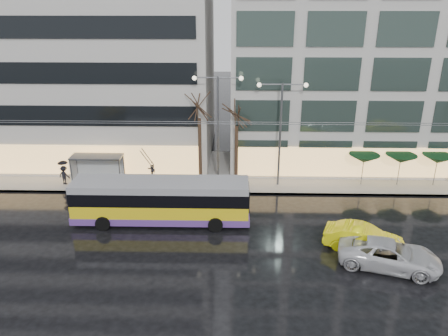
{
  "coord_description": "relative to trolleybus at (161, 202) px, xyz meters",
  "views": [
    {
      "loc": [
        3.32,
        -22.88,
        14.92
      ],
      "look_at": [
        2.63,
        5.0,
        3.87
      ],
      "focal_mm": 35.0,
      "sensor_mm": 36.0,
      "label": 1
    }
  ],
  "objects": [
    {
      "name": "ground",
      "position": [
        1.74,
        -4.33,
        -1.53
      ],
      "size": [
        140.0,
        140.0,
        0.0
      ],
      "primitive_type": "plane",
      "color": "black",
      "rests_on": "ground"
    },
    {
      "name": "sidewalk",
      "position": [
        3.74,
        9.67,
        -1.46
      ],
      "size": [
        80.0,
        10.0,
        0.15
      ],
      "primitive_type": "cube",
      "color": "gray",
      "rests_on": "ground"
    },
    {
      "name": "kerb",
      "position": [
        3.74,
        4.72,
        -1.46
      ],
      "size": [
        80.0,
        0.1,
        0.15
      ],
      "primitive_type": "cube",
      "color": "slate",
      "rests_on": "ground"
    },
    {
      "name": "building_left",
      "position": [
        -14.26,
        14.67,
        9.62
      ],
      "size": [
        34.0,
        14.0,
        22.0
      ],
      "primitive_type": "cube",
      "color": "#BAB8B2",
      "rests_on": "sidewalk"
    },
    {
      "name": "building_right",
      "position": [
        20.74,
        14.67,
        11.12
      ],
      "size": [
        32.0,
        14.0,
        25.0
      ],
      "primitive_type": "cube",
      "color": "#BAB8B2",
      "rests_on": "sidewalk"
    },
    {
      "name": "trolleybus",
      "position": [
        0.0,
        0.0,
        0.0
      ],
      "size": [
        12.21,
        4.77,
        5.66
      ],
      "color": "yellow",
      "rests_on": "ground"
    },
    {
      "name": "catenary",
      "position": [
        2.74,
        3.61,
        2.72
      ],
      "size": [
        42.24,
        5.12,
        7.0
      ],
      "color": "#595B60",
      "rests_on": "ground"
    },
    {
      "name": "bus_shelter",
      "position": [
        -6.65,
        6.36,
        0.43
      ],
      "size": [
        4.2,
        1.6,
        2.51
      ],
      "color": "#595B60",
      "rests_on": "sidewalk"
    },
    {
      "name": "street_lamp_near",
      "position": [
        3.74,
        6.47,
        4.46
      ],
      "size": [
        3.96,
        0.36,
        9.03
      ],
      "color": "#595B60",
      "rests_on": "sidewalk"
    },
    {
      "name": "street_lamp_far",
      "position": [
        8.74,
        6.47,
        4.18
      ],
      "size": [
        3.96,
        0.36,
        8.53
      ],
      "color": "#595B60",
      "rests_on": "sidewalk"
    },
    {
      "name": "tree_a",
      "position": [
        2.24,
        6.67,
        5.56
      ],
      "size": [
        3.2,
        3.2,
        8.4
      ],
      "color": "black",
      "rests_on": "sidewalk"
    },
    {
      "name": "tree_b",
      "position": [
        5.24,
        6.87,
        4.87
      ],
      "size": [
        3.2,
        3.2,
        7.7
      ],
      "color": "black",
      "rests_on": "sidewalk"
    },
    {
      "name": "parasol_a",
      "position": [
        15.74,
        6.67,
        0.92
      ],
      "size": [
        2.5,
        2.5,
        2.65
      ],
      "color": "#595B60",
      "rests_on": "sidewalk"
    },
    {
      "name": "parasol_b",
      "position": [
        18.74,
        6.67,
        0.92
      ],
      "size": [
        2.5,
        2.5,
        2.65
      ],
      "color": "#595B60",
      "rests_on": "sidewalk"
    },
    {
      "name": "parasol_c",
      "position": [
        21.74,
        6.67,
        0.92
      ],
      "size": [
        2.5,
        2.5,
        2.65
      ],
      "color": "#595B60",
      "rests_on": "sidewalk"
    },
    {
      "name": "taxi_b",
      "position": [
        13.18,
        -3.31,
        -0.73
      ],
      "size": [
        5.12,
        3.28,
        1.59
      ],
      "primitive_type": "imported",
      "rotation": [
        0.0,
        0.0,
        1.21
      ],
      "color": "#FFFA0D",
      "rests_on": "ground"
    },
    {
      "name": "sedan_silver",
      "position": [
        14.19,
        -5.12,
        -0.72
      ],
      "size": [
        6.35,
        4.28,
        1.62
      ],
      "primitive_type": "imported",
      "rotation": [
        0.0,
        0.0,
        1.27
      ],
      "color": "silver",
      "rests_on": "ground"
    },
    {
      "name": "pedestrian_a",
      "position": [
        -6.3,
        7.09,
        0.08
      ],
      "size": [
        1.24,
        1.25,
        2.19
      ],
      "color": "black",
      "rests_on": "sidewalk"
    },
    {
      "name": "pedestrian_b",
      "position": [
        -2.05,
        7.69,
        -0.55
      ],
      "size": [
        1.0,
        0.9,
        1.67
      ],
      "color": "black",
      "rests_on": "sidewalk"
    },
    {
      "name": "pedestrian_c",
      "position": [
        -9.11,
        6.06,
        -0.27
      ],
      "size": [
        1.18,
        1.04,
        2.11
      ],
      "color": "black",
      "rests_on": "sidewalk"
    }
  ]
}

